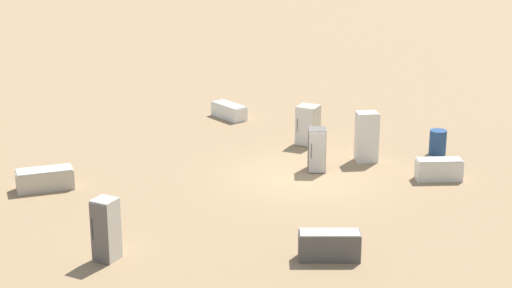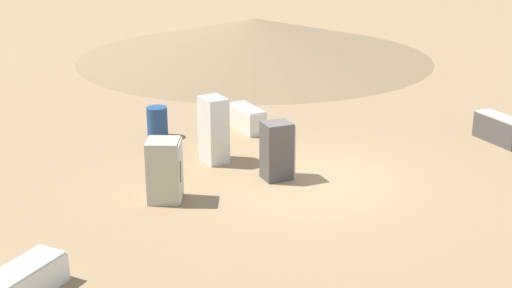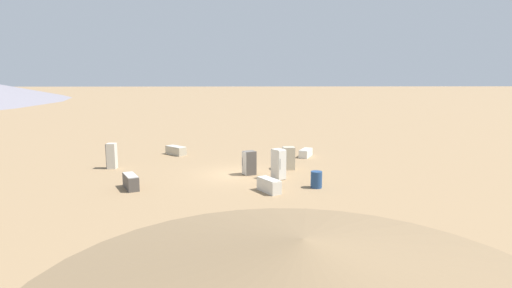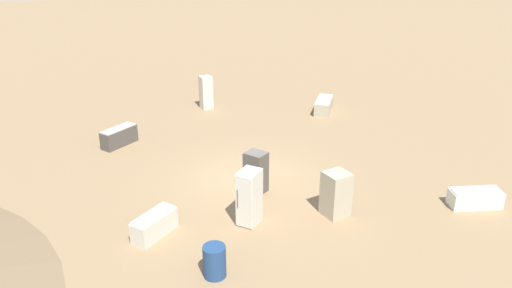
{
  "view_description": "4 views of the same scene",
  "coord_description": "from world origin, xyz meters",
  "px_view_note": "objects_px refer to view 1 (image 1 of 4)",
  "views": [
    {
      "loc": [
        10.2,
        -25.12,
        9.66
      ],
      "look_at": [
        -1.17,
        -1.32,
        1.34
      ],
      "focal_mm": 60.0,
      "sensor_mm": 36.0,
      "label": 1
    },
    {
      "loc": [
        -16.6,
        1.03,
        6.69
      ],
      "look_at": [
        -1.04,
        1.23,
        1.33
      ],
      "focal_mm": 50.0,
      "sensor_mm": 36.0,
      "label": 2
    },
    {
      "loc": [
        24.22,
        -0.28,
        5.66
      ],
      "look_at": [
        -0.26,
        1.16,
        1.85
      ],
      "focal_mm": 28.0,
      "sensor_mm": 36.0,
      "label": 3
    },
    {
      "loc": [
        7.99,
        14.06,
        8.4
      ],
      "look_at": [
        -0.67,
        -0.67,
        1.11
      ],
      "focal_mm": 35.0,
      "sensor_mm": 36.0,
      "label": 4
    }
  ],
  "objects_px": {
    "discarded_fridge_5": "(106,230)",
    "rusty_barrel": "(438,142)",
    "discarded_fridge_0": "(45,179)",
    "discarded_fridge_4": "(439,169)",
    "discarded_fridge_1": "(317,150)",
    "discarded_fridge_2": "(367,137)",
    "discarded_fridge_7": "(308,125)",
    "discarded_fridge_3": "(229,111)",
    "discarded_fridge_6": "(329,245)"
  },
  "relations": [
    {
      "from": "discarded_fridge_5",
      "to": "rusty_barrel",
      "type": "height_order",
      "value": "discarded_fridge_5"
    },
    {
      "from": "discarded_fridge_0",
      "to": "discarded_fridge_4",
      "type": "height_order",
      "value": "discarded_fridge_4"
    },
    {
      "from": "discarded_fridge_4",
      "to": "rusty_barrel",
      "type": "distance_m",
      "value": 2.73
    },
    {
      "from": "rusty_barrel",
      "to": "discarded_fridge_5",
      "type": "bearing_deg",
      "value": -114.28
    },
    {
      "from": "discarded_fridge_1",
      "to": "discarded_fridge_2",
      "type": "relative_size",
      "value": 0.83
    },
    {
      "from": "discarded_fridge_4",
      "to": "discarded_fridge_7",
      "type": "height_order",
      "value": "discarded_fridge_7"
    },
    {
      "from": "discarded_fridge_3",
      "to": "discarded_fridge_4",
      "type": "distance_m",
      "value": 10.42
    },
    {
      "from": "discarded_fridge_3",
      "to": "discarded_fridge_7",
      "type": "relative_size",
      "value": 1.21
    },
    {
      "from": "discarded_fridge_0",
      "to": "discarded_fridge_5",
      "type": "height_order",
      "value": "discarded_fridge_5"
    },
    {
      "from": "discarded_fridge_3",
      "to": "discarded_fridge_5",
      "type": "relative_size",
      "value": 1.06
    },
    {
      "from": "discarded_fridge_0",
      "to": "rusty_barrel",
      "type": "height_order",
      "value": "rusty_barrel"
    },
    {
      "from": "discarded_fridge_6",
      "to": "rusty_barrel",
      "type": "distance_m",
      "value": 9.98
    },
    {
      "from": "discarded_fridge_3",
      "to": "discarded_fridge_6",
      "type": "distance_m",
      "value": 14.04
    },
    {
      "from": "discarded_fridge_4",
      "to": "rusty_barrel",
      "type": "relative_size",
      "value": 1.77
    },
    {
      "from": "discarded_fridge_3",
      "to": "discarded_fridge_6",
      "type": "xyz_separation_m",
      "value": [
        8.65,
        -11.05,
        0.09
      ]
    },
    {
      "from": "discarded_fridge_3",
      "to": "discarded_fridge_5",
      "type": "height_order",
      "value": "discarded_fridge_5"
    },
    {
      "from": "discarded_fridge_4",
      "to": "rusty_barrel",
      "type": "xyz_separation_m",
      "value": [
        -0.7,
        2.64,
        0.09
      ]
    },
    {
      "from": "discarded_fridge_4",
      "to": "discarded_fridge_5",
      "type": "bearing_deg",
      "value": -61.1
    },
    {
      "from": "discarded_fridge_7",
      "to": "discarded_fridge_2",
      "type": "bearing_deg",
      "value": 159.95
    },
    {
      "from": "discarded_fridge_0",
      "to": "discarded_fridge_5",
      "type": "relative_size",
      "value": 1.06
    },
    {
      "from": "discarded_fridge_1",
      "to": "rusty_barrel",
      "type": "xyz_separation_m",
      "value": [
        3.3,
        3.5,
        -0.29
      ]
    },
    {
      "from": "discarded_fridge_5",
      "to": "discarded_fridge_6",
      "type": "height_order",
      "value": "discarded_fridge_5"
    },
    {
      "from": "discarded_fridge_1",
      "to": "rusty_barrel",
      "type": "relative_size",
      "value": 1.63
    },
    {
      "from": "discarded_fridge_4",
      "to": "rusty_barrel",
      "type": "height_order",
      "value": "rusty_barrel"
    },
    {
      "from": "discarded_fridge_3",
      "to": "discarded_fridge_4",
      "type": "bearing_deg",
      "value": -85.16
    },
    {
      "from": "discarded_fridge_3",
      "to": "discarded_fridge_4",
      "type": "relative_size",
      "value": 1.12
    },
    {
      "from": "discarded_fridge_4",
      "to": "discarded_fridge_7",
      "type": "xyz_separation_m",
      "value": [
        -5.41,
        1.77,
        0.38
      ]
    },
    {
      "from": "discarded_fridge_2",
      "to": "discarded_fridge_5",
      "type": "distance_m",
      "value": 11.25
    },
    {
      "from": "discarded_fridge_0",
      "to": "discarded_fridge_2",
      "type": "relative_size",
      "value": 1.0
    },
    {
      "from": "discarded_fridge_2",
      "to": "discarded_fridge_4",
      "type": "height_order",
      "value": "discarded_fridge_2"
    },
    {
      "from": "discarded_fridge_1",
      "to": "discarded_fridge_4",
      "type": "relative_size",
      "value": 0.92
    },
    {
      "from": "discarded_fridge_0",
      "to": "discarded_fridge_4",
      "type": "bearing_deg",
      "value": 74.69
    },
    {
      "from": "discarded_fridge_6",
      "to": "discarded_fridge_5",
      "type": "bearing_deg",
      "value": 90.07
    },
    {
      "from": "discarded_fridge_6",
      "to": "discarded_fridge_7",
      "type": "height_order",
      "value": "discarded_fridge_7"
    },
    {
      "from": "discarded_fridge_0",
      "to": "discarded_fridge_3",
      "type": "height_order",
      "value": "discarded_fridge_0"
    },
    {
      "from": "discarded_fridge_2",
      "to": "discarded_fridge_6",
      "type": "distance_m",
      "value": 8.34
    },
    {
      "from": "discarded_fridge_2",
      "to": "discarded_fridge_5",
      "type": "bearing_deg",
      "value": -50.73
    },
    {
      "from": "discarded_fridge_2",
      "to": "discarded_fridge_5",
      "type": "height_order",
      "value": "discarded_fridge_2"
    },
    {
      "from": "rusty_barrel",
      "to": "discarded_fridge_3",
      "type": "bearing_deg",
      "value": 173.17
    },
    {
      "from": "discarded_fridge_3",
      "to": "discarded_fridge_5",
      "type": "distance_m",
      "value": 14.0
    },
    {
      "from": "discarded_fridge_5",
      "to": "discarded_fridge_6",
      "type": "distance_m",
      "value": 5.85
    },
    {
      "from": "discarded_fridge_3",
      "to": "rusty_barrel",
      "type": "distance_m",
      "value": 9.09
    },
    {
      "from": "discarded_fridge_2",
      "to": "discarded_fridge_6",
      "type": "bearing_deg",
      "value": -20.47
    },
    {
      "from": "discarded_fridge_2",
      "to": "discarded_fridge_4",
      "type": "distance_m",
      "value": 2.96
    },
    {
      "from": "discarded_fridge_0",
      "to": "discarded_fridge_1",
      "type": "distance_m",
      "value": 9.05
    },
    {
      "from": "discarded_fridge_2",
      "to": "discarded_fridge_5",
      "type": "xyz_separation_m",
      "value": [
        -3.55,
        -10.67,
        -0.05
      ]
    },
    {
      "from": "discarded_fridge_7",
      "to": "rusty_barrel",
      "type": "bearing_deg",
      "value": -169.64
    },
    {
      "from": "rusty_barrel",
      "to": "discarded_fridge_4",
      "type": "bearing_deg",
      "value": -75.06
    },
    {
      "from": "discarded_fridge_1",
      "to": "discarded_fridge_2",
      "type": "height_order",
      "value": "discarded_fridge_2"
    },
    {
      "from": "discarded_fridge_0",
      "to": "discarded_fridge_5",
      "type": "distance_m",
      "value": 6.02
    }
  ]
}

